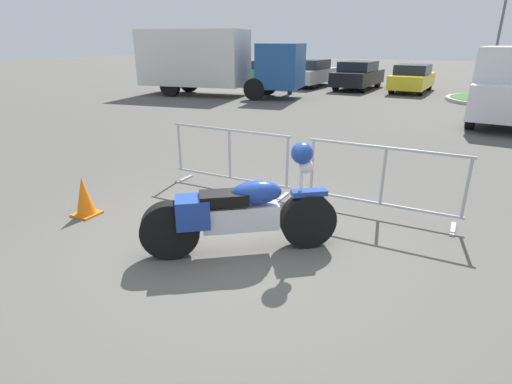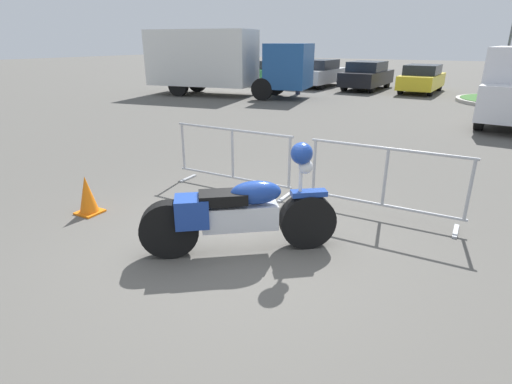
{
  "view_description": "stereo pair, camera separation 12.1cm",
  "coord_description": "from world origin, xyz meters",
  "px_view_note": "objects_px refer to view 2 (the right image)",
  "views": [
    {
      "loc": [
        2.26,
        -3.86,
        2.45
      ],
      "look_at": [
        0.03,
        0.36,
        0.65
      ],
      "focal_mm": 28.0,
      "sensor_mm": 36.0,
      "label": 1
    },
    {
      "loc": [
        2.36,
        -3.8,
        2.45
      ],
      "look_at": [
        0.03,
        0.36,
        0.65
      ],
      "focal_mm": 28.0,
      "sensor_mm": 36.0,
      "label": 2
    }
  ],
  "objects_px": {
    "parked_car_black": "(367,75)",
    "pedestrian": "(298,75)",
    "crowd_barrier_far": "(385,182)",
    "crowd_barrier_near": "(233,158)",
    "parked_car_green": "(278,72)",
    "parked_car_tan": "(237,71)",
    "traffic_cone": "(87,195)",
    "parked_car_silver": "(319,73)",
    "motorcycle": "(240,212)",
    "parked_car_yellow": "(422,79)",
    "box_truck": "(220,60)"
  },
  "relations": [
    {
      "from": "motorcycle",
      "to": "parked_car_green",
      "type": "distance_m",
      "value": 21.12
    },
    {
      "from": "parked_car_tan",
      "to": "parked_car_silver",
      "type": "bearing_deg",
      "value": -87.71
    },
    {
      "from": "parked_car_silver",
      "to": "traffic_cone",
      "type": "bearing_deg",
      "value": -166.77
    },
    {
      "from": "traffic_cone",
      "to": "parked_car_tan",
      "type": "bearing_deg",
      "value": 115.76
    },
    {
      "from": "parked_car_tan",
      "to": "parked_car_yellow",
      "type": "bearing_deg",
      "value": -88.66
    },
    {
      "from": "parked_car_tan",
      "to": "parked_car_black",
      "type": "height_order",
      "value": "parked_car_black"
    },
    {
      "from": "parked_car_green",
      "to": "parked_car_yellow",
      "type": "bearing_deg",
      "value": -90.75
    },
    {
      "from": "crowd_barrier_near",
      "to": "traffic_cone",
      "type": "distance_m",
      "value": 2.42
    },
    {
      "from": "parked_car_silver",
      "to": "parked_car_black",
      "type": "bearing_deg",
      "value": -90.97
    },
    {
      "from": "parked_car_tan",
      "to": "parked_car_green",
      "type": "xyz_separation_m",
      "value": [
        2.8,
        0.25,
        0.01
      ]
    },
    {
      "from": "crowd_barrier_far",
      "to": "parked_car_silver",
      "type": "distance_m",
      "value": 18.54
    },
    {
      "from": "parked_car_tan",
      "to": "parked_car_yellow",
      "type": "distance_m",
      "value": 11.21
    },
    {
      "from": "parked_car_tan",
      "to": "pedestrian",
      "type": "bearing_deg",
      "value": -120.5
    },
    {
      "from": "motorcycle",
      "to": "pedestrian",
      "type": "distance_m",
      "value": 16.05
    },
    {
      "from": "parked_car_tan",
      "to": "pedestrian",
      "type": "relative_size",
      "value": 2.4
    },
    {
      "from": "parked_car_black",
      "to": "pedestrian",
      "type": "bearing_deg",
      "value": 149.52
    },
    {
      "from": "motorcycle",
      "to": "pedestrian",
      "type": "xyz_separation_m",
      "value": [
        -5.79,
        14.96,
        0.4
      ]
    },
    {
      "from": "crowd_barrier_far",
      "to": "parked_car_green",
      "type": "xyz_separation_m",
      "value": [
        -10.28,
        17.24,
        0.14
      ]
    },
    {
      "from": "parked_car_green",
      "to": "traffic_cone",
      "type": "bearing_deg",
      "value": -159.11
    },
    {
      "from": "parked_car_silver",
      "to": "parked_car_yellow",
      "type": "xyz_separation_m",
      "value": [
        5.6,
        -0.21,
        -0.06
      ]
    },
    {
      "from": "parked_car_tan",
      "to": "crowd_barrier_near",
      "type": "bearing_deg",
      "value": -145.74
    },
    {
      "from": "crowd_barrier_near",
      "to": "box_truck",
      "type": "xyz_separation_m",
      "value": [
        -7.59,
        10.82,
        1.08
      ]
    },
    {
      "from": "crowd_barrier_near",
      "to": "box_truck",
      "type": "distance_m",
      "value": 13.26
    },
    {
      "from": "crowd_barrier_near",
      "to": "parked_car_silver",
      "type": "xyz_separation_m",
      "value": [
        -4.88,
        16.96,
        0.21
      ]
    },
    {
      "from": "motorcycle",
      "to": "crowd_barrier_near",
      "type": "bearing_deg",
      "value": 87.14
    },
    {
      "from": "parked_car_green",
      "to": "parked_car_black",
      "type": "bearing_deg",
      "value": -92.0
    },
    {
      "from": "parked_car_tan",
      "to": "parked_car_black",
      "type": "distance_m",
      "value": 8.41
    },
    {
      "from": "crowd_barrier_far",
      "to": "crowd_barrier_near",
      "type": "bearing_deg",
      "value": 180.0
    },
    {
      "from": "parked_car_black",
      "to": "parked_car_yellow",
      "type": "bearing_deg",
      "value": -88.24
    },
    {
      "from": "crowd_barrier_far",
      "to": "parked_car_black",
      "type": "xyz_separation_m",
      "value": [
        -4.67,
        16.79,
        0.19
      ]
    },
    {
      "from": "crowd_barrier_near",
      "to": "parked_car_tan",
      "type": "bearing_deg",
      "value": 121.68
    },
    {
      "from": "box_truck",
      "to": "pedestrian",
      "type": "relative_size",
      "value": 4.71
    },
    {
      "from": "crowd_barrier_near",
      "to": "box_truck",
      "type": "bearing_deg",
      "value": 125.03
    },
    {
      "from": "crowd_barrier_near",
      "to": "crowd_barrier_far",
      "type": "bearing_deg",
      "value": 0.0
    },
    {
      "from": "motorcycle",
      "to": "parked_car_yellow",
      "type": "height_order",
      "value": "parked_car_yellow"
    },
    {
      "from": "crowd_barrier_near",
      "to": "pedestrian",
      "type": "distance_m",
      "value": 13.84
    },
    {
      "from": "parked_car_black",
      "to": "traffic_cone",
      "type": "bearing_deg",
      "value": -175.08
    },
    {
      "from": "parked_car_yellow",
      "to": "pedestrian",
      "type": "bearing_deg",
      "value": 127.68
    },
    {
      "from": "parked_car_green",
      "to": "motorcycle",
      "type": "bearing_deg",
      "value": -152.25
    },
    {
      "from": "parked_car_tan",
      "to": "parked_car_yellow",
      "type": "xyz_separation_m",
      "value": [
        11.2,
        -0.24,
        0.01
      ]
    },
    {
      "from": "parked_car_tan",
      "to": "parked_car_black",
      "type": "xyz_separation_m",
      "value": [
        8.4,
        -0.2,
        0.06
      ]
    },
    {
      "from": "pedestrian",
      "to": "traffic_cone",
      "type": "relative_size",
      "value": 2.86
    },
    {
      "from": "pedestrian",
      "to": "parked_car_silver",
      "type": "bearing_deg",
      "value": 177.98
    },
    {
      "from": "crowd_barrier_near",
      "to": "traffic_cone",
      "type": "height_order",
      "value": "crowd_barrier_near"
    },
    {
      "from": "crowd_barrier_near",
      "to": "crowd_barrier_far",
      "type": "relative_size",
      "value": 1.0
    },
    {
      "from": "parked_car_green",
      "to": "parked_car_silver",
      "type": "xyz_separation_m",
      "value": [
        2.8,
        -0.28,
        0.06
      ]
    },
    {
      "from": "crowd_barrier_near",
      "to": "parked_car_tan",
      "type": "xyz_separation_m",
      "value": [
        -10.48,
        16.99,
        0.13
      ]
    },
    {
      "from": "parked_car_silver",
      "to": "parked_car_black",
      "type": "height_order",
      "value": "parked_car_silver"
    },
    {
      "from": "motorcycle",
      "to": "pedestrian",
      "type": "relative_size",
      "value": 1.2
    },
    {
      "from": "traffic_cone",
      "to": "parked_car_green",
      "type": "bearing_deg",
      "value": 108.31
    }
  ]
}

